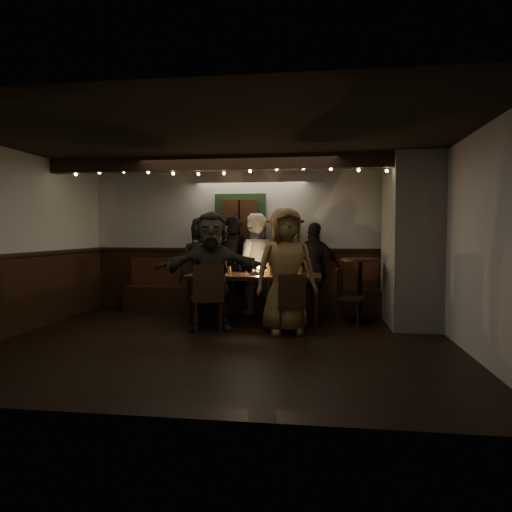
# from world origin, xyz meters

# --- Properties ---
(room) EXTENTS (6.02, 5.01, 2.62)m
(room) POSITION_xyz_m (1.07, 1.42, 1.07)
(room) COLOR black
(room) RESTS_ON ground
(dining_table) EXTENTS (2.14, 0.92, 0.93)m
(dining_table) POSITION_xyz_m (0.20, 1.40, 0.70)
(dining_table) COLOR black
(dining_table) RESTS_ON ground
(chair_near_left) EXTENTS (0.56, 0.56, 0.98)m
(chair_near_left) POSITION_xyz_m (-0.37, 0.58, 0.55)
(chair_near_left) COLOR black
(chair_near_left) RESTS_ON ground
(chair_near_right) EXTENTS (0.47, 0.47, 0.86)m
(chair_near_right) POSITION_xyz_m (0.85, 0.49, 0.49)
(chair_near_right) COLOR black
(chair_near_right) RESTS_ON ground
(chair_end) EXTENTS (0.49, 0.49, 0.87)m
(chair_end) POSITION_xyz_m (1.64, 1.41, 0.49)
(chair_end) COLOR black
(chair_end) RESTS_ON ground
(high_top) EXTENTS (0.64, 0.64, 1.02)m
(high_top) POSITION_xyz_m (1.90, 1.70, 0.64)
(high_top) COLOR black
(high_top) RESTS_ON ground
(person_a) EXTENTS (1.00, 0.84, 1.73)m
(person_a) POSITION_xyz_m (-0.82, 2.06, 0.87)
(person_a) COLOR black
(person_a) RESTS_ON ground
(person_b) EXTENTS (0.67, 0.48, 1.74)m
(person_b) POSITION_xyz_m (-0.29, 2.09, 0.87)
(person_b) COLOR black
(person_b) RESTS_ON ground
(person_c) EXTENTS (0.96, 0.81, 1.77)m
(person_c) POSITION_xyz_m (0.11, 2.10, 0.89)
(person_c) COLOR white
(person_c) RESTS_ON ground
(person_d) EXTENTS (1.25, 0.77, 1.86)m
(person_d) POSITION_xyz_m (0.64, 2.16, 0.93)
(person_d) COLOR #401D1A
(person_d) RESTS_ON ground
(person_e) EXTENTS (1.02, 0.69, 1.61)m
(person_e) POSITION_xyz_m (1.17, 2.15, 0.81)
(person_e) COLOR black
(person_e) RESTS_ON ground
(person_f) EXTENTS (1.70, 0.85, 1.76)m
(person_f) POSITION_xyz_m (-0.33, 0.68, 0.88)
(person_f) COLOR #2F2A23
(person_f) RESTS_ON ground
(person_g) EXTENTS (1.00, 0.80, 1.79)m
(person_g) POSITION_xyz_m (0.77, 0.63, 0.90)
(person_g) COLOR olive
(person_g) RESTS_ON ground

